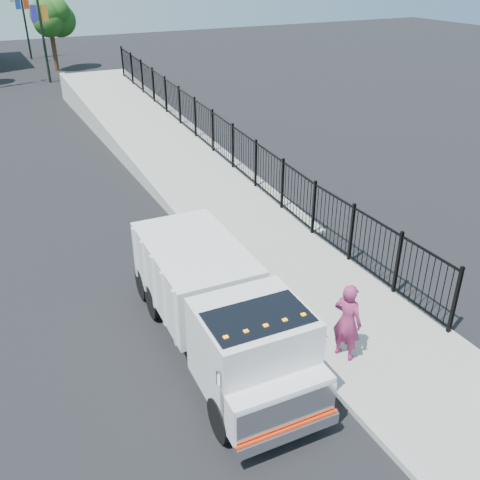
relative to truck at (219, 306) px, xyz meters
name	(u,v)px	position (x,y,z in m)	size (l,w,h in m)	color
ground	(282,331)	(1.71, 0.02, -1.30)	(120.00, 120.00, 0.00)	black
sidewalk	(396,353)	(3.64, -1.98, -1.24)	(3.55, 12.00, 0.12)	#9E998E
curb	(329,378)	(1.71, -1.98, -1.22)	(0.30, 12.00, 0.16)	#ADAAA3
ramp	(155,144)	(3.84, 16.02, -1.30)	(3.95, 24.00, 1.70)	#9E998E
iron_fence	(213,144)	(5.26, 12.02, -0.40)	(0.10, 28.00, 1.80)	black
truck	(219,306)	(0.00, 0.00, 0.00)	(2.40, 6.80, 2.31)	black
worker	(347,321)	(2.44, -1.52, -0.22)	(0.70, 0.46, 1.91)	#962A5A
debris	(313,318)	(2.56, -0.06, -1.13)	(0.36, 0.36, 0.09)	silver
light_pole_1	(36,20)	(1.41, 33.83, 3.07)	(3.78, 0.22, 8.00)	black
light_pole_3	(19,8)	(1.65, 45.39, 3.07)	(3.78, 0.22, 8.00)	black
tree_1	(50,20)	(3.05, 38.51, 2.63)	(2.42, 2.42, 5.21)	#382314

